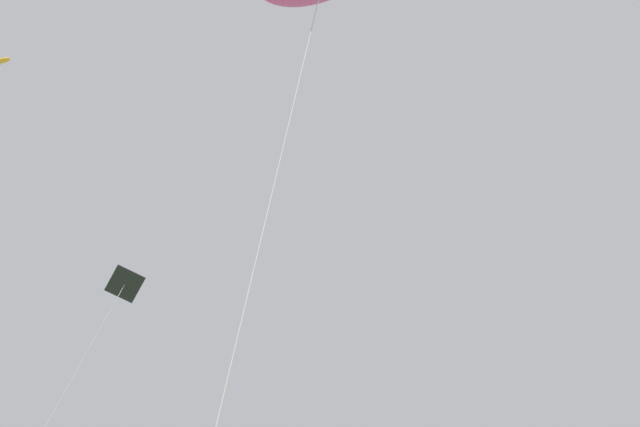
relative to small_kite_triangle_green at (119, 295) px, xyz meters
name	(u,v)px	position (x,y,z in m)	size (l,w,h in m)	color
small_kite_triangle_green	(119,295)	(0.00, 0.00, 0.00)	(2.46, 3.32, 8.20)	black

